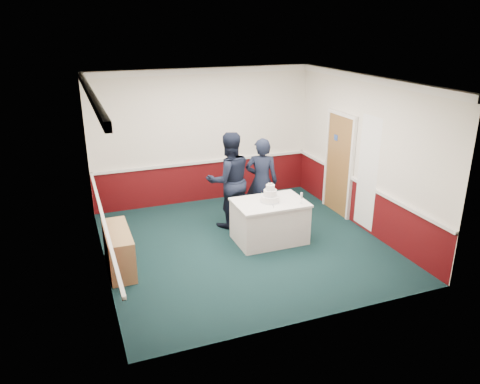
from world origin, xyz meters
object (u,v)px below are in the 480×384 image
object	(u,v)px
cake_table	(269,221)
person_woman	(262,181)
cake_knife	(273,205)
champagne_flute	(302,196)
sideboard	(119,250)
person_man	(229,180)
wedding_cake	(270,196)

from	to	relation	value
cake_table	person_woman	size ratio (longest dim) A/B	0.74
cake_knife	champagne_flute	distance (m)	0.55
sideboard	person_man	bearing A→B (deg)	23.80
cake_knife	champagne_flute	xyz separation A→B (m)	(0.53, -0.08, 0.14)
cake_table	person_woman	distance (m)	0.98
sideboard	cake_knife	bearing A→B (deg)	-2.25
cake_knife	person_man	distance (m)	1.23
person_man	person_woman	distance (m)	0.66
cake_table	champagne_flute	size ratio (longest dim) A/B	6.44
cake_table	cake_knife	world-z (taller)	cake_knife
sideboard	wedding_cake	bearing A→B (deg)	1.88
cake_knife	person_man	world-z (taller)	person_man
sideboard	cake_table	size ratio (longest dim) A/B	0.91
cake_knife	person_woman	distance (m)	1.06
cake_knife	person_woman	size ratio (longest dim) A/B	0.12
champagne_flute	cake_table	bearing A→B (deg)	150.75
person_woman	champagne_flute	bearing A→B (deg)	132.15
wedding_cake	cake_knife	xyz separation A→B (m)	(-0.03, -0.20, -0.11)
cake_table	cake_knife	xyz separation A→B (m)	(-0.03, -0.20, 0.39)
cake_knife	wedding_cake	bearing A→B (deg)	97.85
sideboard	person_man	size ratio (longest dim) A/B	0.62
sideboard	champagne_flute	size ratio (longest dim) A/B	5.85
champagne_flute	person_man	xyz separation A→B (m)	(-0.97, 1.21, 0.04)
wedding_cake	cake_knife	size ratio (longest dim) A/B	1.65
champagne_flute	person_woman	bearing A→B (deg)	105.80
wedding_cake	champagne_flute	xyz separation A→B (m)	(0.50, -0.28, 0.03)
sideboard	cake_knife	size ratio (longest dim) A/B	5.45
sideboard	cake_table	world-z (taller)	cake_table
champagne_flute	person_woman	xyz separation A→B (m)	(-0.31, 1.11, -0.03)
cake_knife	person_man	bearing A→B (deg)	127.43
sideboard	champagne_flute	world-z (taller)	champagne_flute
wedding_cake	person_woman	bearing A→B (deg)	77.34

